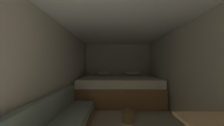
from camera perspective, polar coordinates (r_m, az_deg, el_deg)
wall_back at (r=5.12m, az=2.68°, el=-2.83°), size 2.68×0.05×2.04m
wall_left at (r=2.63m, az=-24.85°, el=-4.50°), size 0.05×5.44×2.04m
wall_right at (r=2.81m, az=33.02°, el=-4.19°), size 0.05×5.44×2.04m
ceiling_slab at (r=2.54m, az=5.14°, el=19.26°), size 2.68×5.44×0.05m
bed at (r=4.24m, az=3.18°, el=-11.67°), size 2.46×1.77×0.97m
wicker_basket at (r=2.84m, az=7.34°, el=-22.96°), size 0.24×0.24×0.24m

